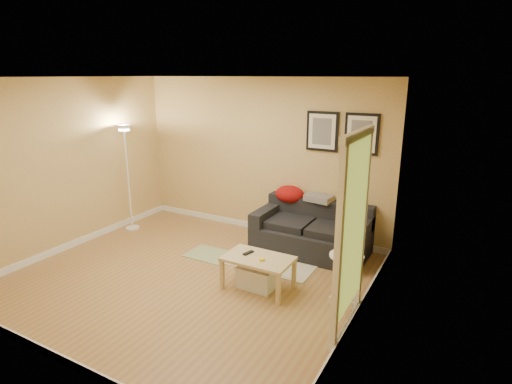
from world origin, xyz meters
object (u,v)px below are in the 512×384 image
Objects in this scene: storage_bin at (257,277)px; sofa at (311,229)px; side_table at (345,279)px; book_stack at (345,252)px; coffee_table at (258,273)px; floor_lamp at (128,181)px.

sofa is at bearing 81.96° from storage_bin.
side_table is 0.34m from book_stack.
floor_lamp reaches higher than coffee_table.
side_table is at bearing 52.47° from book_stack.
storage_bin is (-0.19, -1.35, -0.23)m from sofa.
side_table is at bearing -8.02° from floor_lamp.
book_stack reaches higher than side_table.
side_table is 2.81× the size of book_stack.
side_table is (0.89, -1.16, -0.07)m from sofa.
side_table is (1.06, 0.21, 0.09)m from coffee_table.
book_stack is (0.88, -1.18, 0.27)m from sofa.
storage_bin is 2.17× the size of book_stack.
coffee_table is (-0.17, -1.37, -0.16)m from sofa.
coffee_table is 3.13m from floor_lamp.
floor_lamp is (-3.13, -0.59, 0.50)m from sofa.
floor_lamp is at bearing 171.98° from side_table.
sofa is at bearing 122.64° from book_stack.
sofa reaches higher than side_table.
book_stack is at bearing -53.29° from sofa.
sofa is at bearing 127.52° from side_table.
storage_bin is at bearing -98.04° from sofa.
storage_bin is 3.12m from floor_lamp.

